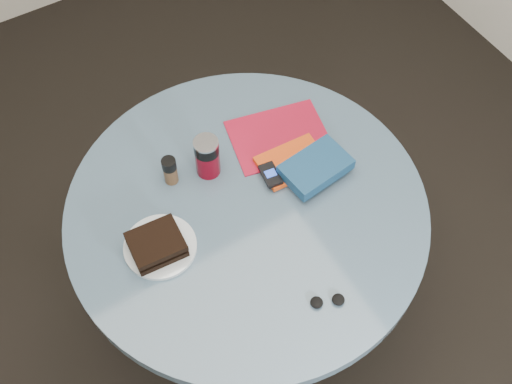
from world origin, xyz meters
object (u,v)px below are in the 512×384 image
pepper_grinder (170,170)px  red_book (292,162)px  soda_can (207,157)px  mp3_player (270,175)px  novel (316,167)px  table (247,236)px  sandwich (157,244)px  plate (160,247)px  headphones (327,301)px  magazine (279,137)px

pepper_grinder → red_book: 0.35m
soda_can → mp3_player: soda_can is taller
novel → table: bearing=170.9°
sandwich → mp3_player: size_ratio=1.71×
plate → pepper_grinder: size_ratio=2.08×
novel → headphones: size_ratio=2.00×
pepper_grinder → soda_can: bearing=-12.9°
sandwich → red_book: bearing=6.9°
plate → headphones: 0.46m
table → mp3_player: bearing=22.2°
plate → magazine: 0.49m
novel → red_book: bearing=111.8°
pepper_grinder → magazine: 0.34m
table → plate: plate is taller
novel → pepper_grinder: bearing=144.5°
table → sandwich: size_ratio=7.02×
sandwich → pepper_grinder: size_ratio=1.54×
table → novel: size_ratio=5.35×
mp3_player → magazine: bearing=49.0°
table → novel: bearing=-2.3°
pepper_grinder → magazine: (0.34, -0.03, -0.04)m
pepper_grinder → headphones: size_ratio=0.99×
soda_can → pepper_grinder: (-0.11, 0.02, -0.02)m
soda_can → headphones: bearing=-83.3°
pepper_grinder → headphones: bearing=-72.8°
red_book → novel: 0.08m
plate → sandwich: size_ratio=1.35×
red_book → magazine: bearing=80.9°
plate → magazine: bearing=18.2°
soda_can → red_book: size_ratio=0.70×
table → novel: (0.22, -0.01, 0.20)m
sandwich → novel: bearing=-1.2°
table → magazine: 0.31m
magazine → red_book: (-0.02, -0.10, 0.01)m
novel → sandwich: bearing=172.0°
soda_can → sandwich: bearing=-146.2°
table → novel: 0.30m
soda_can → novel: size_ratio=0.70×
table → plate: bearing=178.4°
sandwich → red_book: sandwich is taller
mp3_player → plate: bearing=-174.6°
sandwich → red_book: 0.46m
sandwich → magazine: bearing=18.5°
magazine → headphones: bearing=-96.8°
red_book → mp3_player: 0.08m
sandwich → mp3_player: sandwich is taller
table → magazine: bearing=37.9°
mp3_player → sandwich: bearing=-173.8°
red_book → plate: bearing=-170.9°
table → pepper_grinder: size_ratio=10.82×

